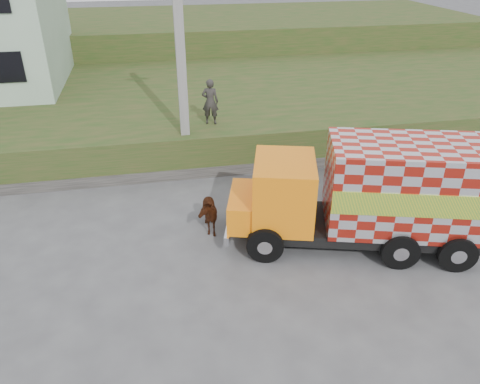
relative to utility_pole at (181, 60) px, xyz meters
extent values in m
plane|color=#474749|center=(1.00, -4.60, -4.08)|extent=(120.00, 120.00, 0.00)
cube|color=#214517|center=(1.00, 5.40, -3.33)|extent=(40.00, 12.00, 1.50)
cube|color=#214517|center=(1.00, 17.40, -2.58)|extent=(40.00, 12.00, 3.00)
cube|color=#595651|center=(-1.00, -0.40, -3.88)|extent=(16.00, 0.50, 0.40)
cube|color=gray|center=(0.00, 0.00, -0.08)|extent=(0.30, 0.30, 8.00)
cube|color=black|center=(4.27, -5.48, -3.50)|extent=(6.37, 3.54, 0.31)
cube|color=orange|center=(2.22, -4.89, -2.51)|extent=(2.10, 2.41, 1.78)
cube|color=orange|center=(1.23, -4.61, -3.05)|extent=(1.37, 2.04, 0.80)
cube|color=silver|center=(5.30, -5.77, -2.20)|extent=(4.53, 3.18, 2.32)
cube|color=yellow|center=(5.01, -6.82, -2.20)|extent=(3.95, 1.15, 0.62)
cube|color=yellow|center=(5.60, -4.72, -2.20)|extent=(3.95, 1.15, 0.62)
cube|color=silver|center=(0.80, -4.49, -3.58)|extent=(0.69, 2.01, 0.27)
cylinder|color=black|center=(1.51, -5.76, -3.58)|extent=(1.03, 0.57, 0.98)
cylinder|color=black|center=(2.07, -3.79, -3.58)|extent=(1.03, 0.57, 0.98)
cylinder|color=black|center=(4.85, -6.71, -3.58)|extent=(1.03, 0.57, 0.98)
cylinder|color=black|center=(5.41, -4.74, -3.58)|extent=(1.03, 0.57, 0.98)
cylinder|color=black|center=(6.22, -7.10, -3.58)|extent=(1.03, 0.57, 0.98)
cylinder|color=black|center=(6.78, -5.13, -3.58)|extent=(1.03, 0.57, 0.98)
imported|color=black|center=(0.18, -3.95, -3.49)|extent=(0.69, 1.41, 1.17)
imported|color=#312F2C|center=(1.03, 0.86, -1.74)|extent=(0.69, 0.53, 1.67)
camera|label=1|loc=(-1.10, -15.57, 3.50)|focal=35.00mm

